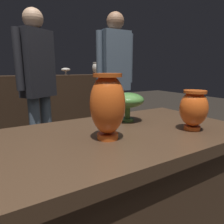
{
  "coord_description": "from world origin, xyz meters",
  "views": [
    {
      "loc": [
        -0.45,
        -0.71,
        1.07
      ],
      "look_at": [
        -0.04,
        -0.03,
        0.9
      ],
      "focal_mm": 32.02,
      "sensor_mm": 36.0,
      "label": 1
    }
  ],
  "objects": [
    {
      "name": "shelf_vase_far_right",
      "position": [
        1.04,
        2.27,
        1.1
      ],
      "size": [
        0.12,
        0.12,
        0.19
      ],
      "color": "silver",
      "rests_on": "back_display_shelf"
    },
    {
      "name": "visitor_center_back",
      "position": [
        -0.05,
        1.37,
        0.96
      ],
      "size": [
        0.41,
        0.32,
        1.63
      ],
      "rotation": [
        0.0,
        0.0,
        3.68
      ],
      "color": "slate",
      "rests_on": "ground_plane"
    },
    {
      "name": "display_plinth",
      "position": [
        0.0,
        0.0,
        0.4
      ],
      "size": [
        1.2,
        0.64,
        0.8
      ],
      "color": "#422D1E",
      "rests_on": "ground_plane"
    },
    {
      "name": "back_display_shelf",
      "position": [
        0.0,
        2.2,
        0.49
      ],
      "size": [
        2.6,
        0.4,
        0.99
      ],
      "color": "#382619",
      "rests_on": "ground_plane"
    },
    {
      "name": "visitor_near_right",
      "position": [
        0.79,
        1.28,
        1.0
      ],
      "size": [
        0.47,
        0.19,
        1.69
      ],
      "rotation": [
        0.0,
        0.0,
        3.11
      ],
      "color": "brown",
      "rests_on": "ground_plane"
    },
    {
      "name": "shelf_vase_right",
      "position": [
        0.52,
        2.22,
        1.07
      ],
      "size": [
        0.13,
        0.13,
        0.1
      ],
      "color": "silver",
      "rests_on": "back_display_shelf"
    },
    {
      "name": "vase_left_accent",
      "position": [
        0.16,
        0.13,
        0.91
      ],
      "size": [
        0.17,
        0.17,
        0.15
      ],
      "color": "#477A38",
      "rests_on": "display_plinth"
    },
    {
      "name": "vase_centerpiece",
      "position": [
        -0.07,
        -0.05,
        0.94
      ],
      "size": [
        0.14,
        0.14,
        0.26
      ],
      "color": "#E55B1E",
      "rests_on": "display_plinth"
    },
    {
      "name": "vase_tall_behind",
      "position": [
        0.32,
        -0.15,
        0.9
      ],
      "size": [
        0.12,
        0.12,
        0.18
      ],
      "color": "#E55B1E",
      "rests_on": "display_plinth"
    }
  ]
}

